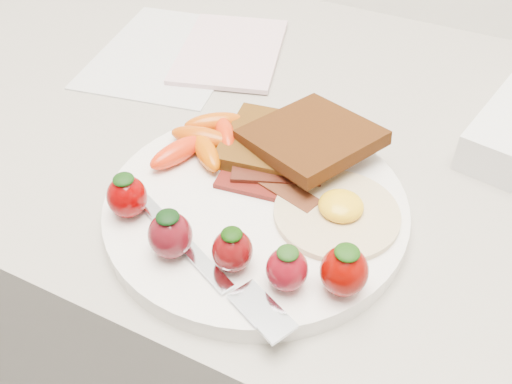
% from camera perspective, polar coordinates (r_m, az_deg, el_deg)
% --- Properties ---
extents(counter, '(2.00, 0.60, 0.90)m').
position_cam_1_polar(counter, '(0.96, 5.00, -16.19)').
color(counter, gray).
rests_on(counter, ground).
extents(plate, '(0.27, 0.27, 0.02)m').
position_cam_1_polar(plate, '(0.51, 0.00, -1.57)').
color(plate, white).
rests_on(plate, counter).
extents(toast_lower, '(0.11, 0.11, 0.01)m').
position_cam_1_polar(toast_lower, '(0.56, 1.85, 4.95)').
color(toast_lower, '#3D1F06').
rests_on(toast_lower, plate).
extents(toast_upper, '(0.14, 0.14, 0.02)m').
position_cam_1_polar(toast_upper, '(0.54, 5.53, 5.48)').
color(toast_upper, black).
rests_on(toast_upper, toast_lower).
extents(fried_egg, '(0.14, 0.14, 0.02)m').
position_cam_1_polar(fried_egg, '(0.49, 8.19, -1.92)').
color(fried_egg, white).
rests_on(fried_egg, plate).
extents(bacon_strips, '(0.10, 0.06, 0.01)m').
position_cam_1_polar(bacon_strips, '(0.51, 1.54, 0.81)').
color(bacon_strips, '#4D0408').
rests_on(bacon_strips, plate).
extents(baby_carrots, '(0.08, 0.12, 0.02)m').
position_cam_1_polar(baby_carrots, '(0.56, -5.25, 5.25)').
color(baby_carrots, '#C14806').
rests_on(baby_carrots, plate).
extents(strawberries, '(0.23, 0.06, 0.04)m').
position_cam_1_polar(strawberries, '(0.44, -2.66, -5.03)').
color(strawberries, '#700000').
rests_on(strawberries, plate).
extents(fork, '(0.18, 0.09, 0.00)m').
position_cam_1_polar(fork, '(0.45, -4.02, -7.86)').
color(fork, white).
rests_on(fork, plate).
extents(paper_sheet, '(0.21, 0.25, 0.00)m').
position_cam_1_polar(paper_sheet, '(0.76, -8.74, 13.60)').
color(paper_sheet, silver).
rests_on(paper_sheet, counter).
extents(notepad, '(0.17, 0.21, 0.01)m').
position_cam_1_polar(notepad, '(0.75, -2.54, 13.97)').
color(notepad, beige).
rests_on(notepad, paper_sheet).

